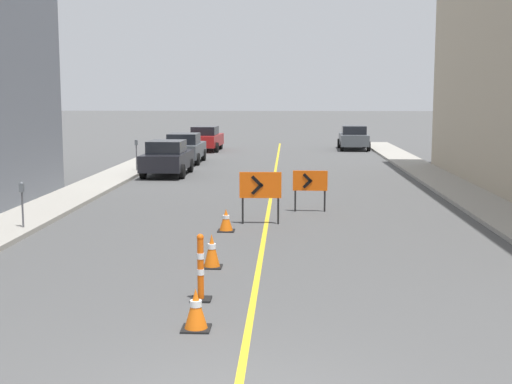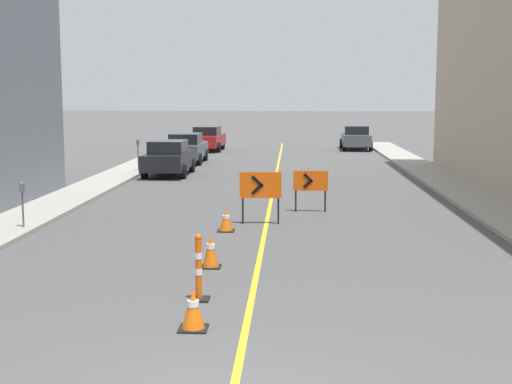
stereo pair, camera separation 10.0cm
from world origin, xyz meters
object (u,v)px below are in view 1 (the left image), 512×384
Objects in this scene: delineator_post_front at (201,272)px; parking_meter_near_curb at (22,195)px; parked_car_curb_far at (205,139)px; parked_car_opposite_side at (354,138)px; parking_meter_far_curb at (136,148)px; parked_car_curb_near at (167,158)px; traffic_cone_third at (226,220)px; traffic_cone_second at (212,251)px; arrow_barricade_secondary at (310,183)px; arrow_barricade_primary at (260,187)px; parked_car_curb_mid at (184,148)px; traffic_cone_nearest at (196,309)px.

delineator_post_front is 0.99× the size of parking_meter_near_curb.
parked_car_curb_far is 9.83m from parked_car_opposite_side.
parked_car_curb_far reaches higher than parking_meter_far_curb.
parked_car_curb_near is 13.57m from parking_meter_near_curb.
parking_meter_far_curb is at bearing 111.10° from traffic_cone_third.
arrow_barricade_secondary is at bearing 72.71° from traffic_cone_second.
traffic_cone_second is 0.59× the size of parking_meter_near_curb.
parked_car_curb_far is at bearing 96.86° from traffic_cone_second.
parked_car_curb_near is at bearing 83.24° from parking_meter_near_curb.
arrow_barricade_secondary is at bearing -53.99° from parking_meter_far_curb.
traffic_cone_second is at bearing -73.19° from parking_meter_far_curb.
arrow_barricade_primary is 18.53m from parked_car_curb_mid.
parked_car_curb_mid reaches higher than delineator_post_front.
parked_car_curb_far is (-3.72, 27.25, 0.50)m from traffic_cone_third.
arrow_barricade_primary is at bearing -77.03° from parked_car_curb_far.
arrow_barricade_secondary is at bearing -72.77° from parked_car_curb_far.
arrow_barricade_primary reaches higher than traffic_cone_second.
parking_meter_near_curb is at bearing -93.76° from parked_car_curb_mid.
parked_car_curb_mid reaches higher than arrow_barricade_secondary.
parking_meter_near_curb is (-1.52, -19.39, 0.20)m from parked_car_curb_mid.
arrow_barricade_secondary reaches higher than traffic_cone_nearest.
parking_meter_far_curb is (-6.28, 12.88, 0.10)m from arrow_barricade_primary.
traffic_cone_nearest reaches higher than traffic_cone_third.
arrow_barricade_primary is at bearing 52.08° from traffic_cone_third.
traffic_cone_nearest is 0.45× the size of arrow_barricade_primary.
parked_car_opposite_side is at bearing 11.71° from parked_car_curb_far.
parked_car_curb_mid is 8.22m from parked_car_curb_far.
arrow_barricade_primary is 1.15× the size of arrow_barricade_secondary.
parking_meter_far_curb reaches higher than arrow_barricade_secondary.
arrow_barricade_primary is 0.34× the size of parked_car_curb_far.
traffic_cone_nearest is at bearing -80.63° from parked_car_curb_far.
parked_car_opposite_side is at bearing 45.20° from parked_car_curb_mid.
arrow_barricade_primary is at bearing -121.41° from arrow_barricade_secondary.
traffic_cone_third is 13.67m from parked_car_curb_near.
parking_meter_far_curb is (-5.40, 14.00, 0.85)m from traffic_cone_third.
traffic_cone_second is 1.19× the size of traffic_cone_third.
delineator_post_front is 21.22m from parking_meter_far_curb.
arrow_barricade_secondary is 13.18m from parking_meter_far_curb.
traffic_cone_second is at bearing 91.46° from delineator_post_front.
traffic_cone_second is at bearing -100.25° from arrow_barricade_primary.
parked_car_curb_mid is (-3.89, 19.03, 0.50)m from traffic_cone_third.
parked_car_curb_mid is at bearing 103.78° from arrow_barricade_primary.
parked_car_curb_far is at bearing 98.85° from arrow_barricade_primary.
arrow_barricade_secondary is 11.55m from parked_car_curb_near.
traffic_cone_nearest is 0.91× the size of traffic_cone_second.
parking_meter_far_curb is (-1.69, -13.24, 0.35)m from parked_car_curb_far.
parking_meter_far_curb is at bearing 105.07° from delineator_post_front.
parked_car_curb_near reaches higher than parking_meter_far_curb.
traffic_cone_nearest is 0.15× the size of parked_car_curb_mid.
parking_meter_far_curb reaches higher than traffic_cone_second.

